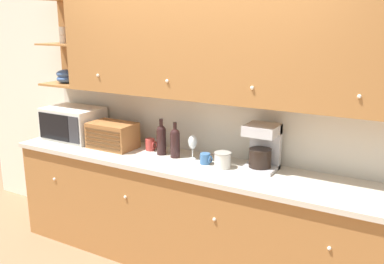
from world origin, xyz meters
name	(u,v)px	position (x,y,z in m)	size (l,w,h in m)	color
ground_plane	(203,248)	(0.00, 0.00, 0.00)	(24.00, 24.00, 0.00)	#896647
wall_back	(206,111)	(0.00, 0.03, 1.30)	(5.70, 0.06, 2.60)	silver
counter_unit	(187,214)	(0.00, -0.29, 0.47)	(3.32, 0.62, 0.94)	#A36B38
backsplash_panel	(204,124)	(0.00, -0.01, 1.19)	(3.30, 0.01, 0.51)	beige
upper_cabinets	(214,48)	(0.17, -0.17, 1.85)	(3.30, 0.35, 0.82)	#A36B38
microwave	(73,124)	(-1.30, -0.25, 1.09)	(0.54, 0.39, 0.31)	silver
bread_box	(113,135)	(-0.78, -0.29, 1.05)	(0.42, 0.28, 0.23)	#996033
mug	(150,145)	(-0.44, -0.18, 0.99)	(0.09, 0.08, 0.11)	#B73D38
second_wine_bottle	(161,138)	(-0.29, -0.23, 1.08)	(0.08, 0.08, 0.31)	black
wine_bottle	(175,142)	(-0.14, -0.24, 1.07)	(0.08, 0.08, 0.30)	black
wine_glass	(193,143)	(0.01, -0.22, 1.08)	(0.07, 0.07, 0.21)	silver
mug_blue_second	(205,159)	(0.16, -0.27, 0.98)	(0.10, 0.08, 0.09)	#38669E
storage_canister	(223,160)	(0.32, -0.29, 1.00)	(0.13, 0.13, 0.13)	silver
coffee_maker	(262,147)	(0.60, -0.16, 1.11)	(0.25, 0.23, 0.36)	#B7B7BC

